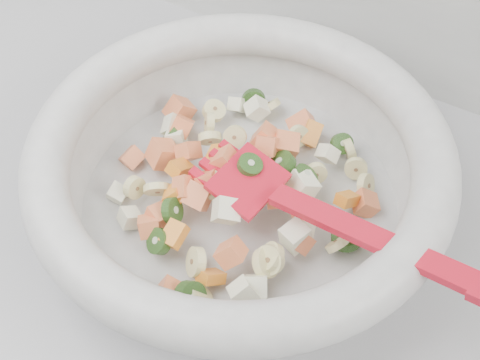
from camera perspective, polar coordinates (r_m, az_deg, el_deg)
The scene contains 1 object.
mixing_bowl at distance 0.62m, azimuth 0.02°, elevation 0.68°, with size 0.44×0.39×0.11m.
Camera 1 is at (0.24, 1.13, 1.43)m, focal length 50.00 mm.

